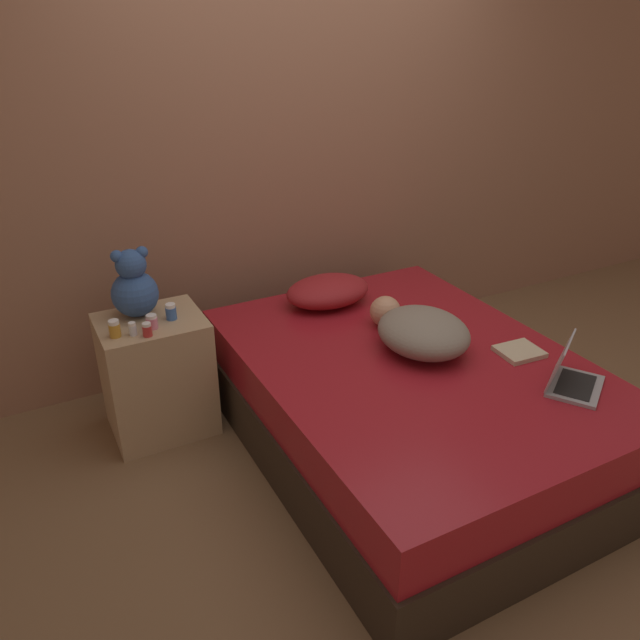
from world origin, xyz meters
name	(u,v)px	position (x,y,z in m)	size (l,w,h in m)	color
ground_plane	(406,445)	(0.00, 0.00, 0.00)	(12.00, 12.00, 0.00)	brown
wall_back	(295,146)	(0.00, 1.27, 1.30)	(8.00, 0.06, 2.60)	#996B51
bed	(409,404)	(0.00, 0.00, 0.26)	(1.48, 1.97, 0.52)	#2D2319
nightstand	(157,375)	(-1.06, 0.75, 0.32)	(0.51, 0.43, 0.64)	tan
pillow	(328,291)	(-0.07, 0.72, 0.60)	(0.49, 0.34, 0.16)	maroon
person_lying	(420,330)	(0.09, 0.07, 0.62)	(0.44, 0.64, 0.20)	gray
laptop	(570,376)	(0.46, -0.53, 0.57)	(0.35, 0.33, 0.22)	#9E9EA3
teddy_bear	(134,287)	(-1.10, 0.83, 0.79)	(0.23, 0.23, 0.35)	#335693
bottle_clear	(133,329)	(-1.16, 0.63, 0.67)	(0.04, 0.04, 0.07)	silver
bottle_red	(147,330)	(-1.11, 0.59, 0.67)	(0.04, 0.04, 0.07)	#B72D2D
bottle_amber	(115,329)	(-1.24, 0.65, 0.68)	(0.05, 0.05, 0.08)	gold
bottle_blue	(171,312)	(-0.96, 0.71, 0.68)	(0.05, 0.05, 0.08)	#3866B2
bottle_pink	(152,322)	(-1.07, 0.65, 0.67)	(0.05, 0.05, 0.07)	pink
book	(519,352)	(0.48, -0.21, 0.53)	(0.21, 0.19, 0.02)	#C6B793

